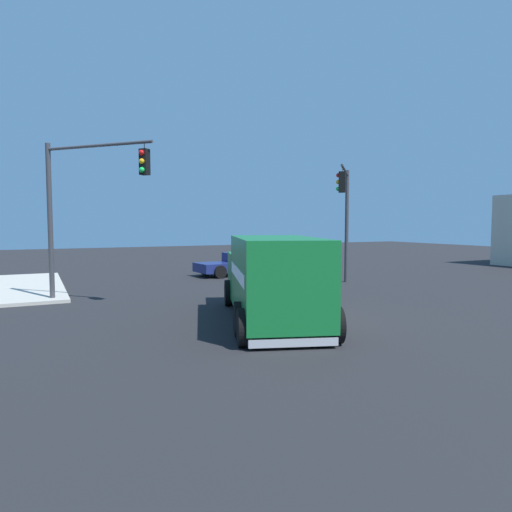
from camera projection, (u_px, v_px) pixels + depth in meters
ground_plane at (299, 319)px, 15.23m from camera, size 100.00×100.00×0.00m
delivery_truck at (272, 277)px, 14.73m from camera, size 7.92×4.89×2.77m
traffic_light_primary at (345, 208)px, 23.26m from camera, size 3.35×2.92×6.06m
traffic_light_secondary at (80, 195)px, 17.83m from camera, size 3.79×3.51×6.29m
pickup_navy at (238, 263)px, 28.15m from camera, size 2.64×5.36×1.38m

